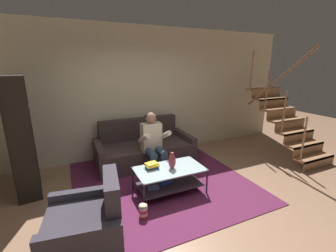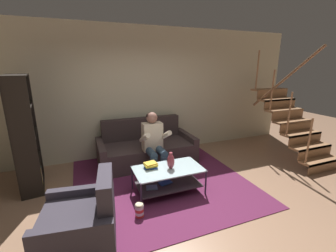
{
  "view_description": "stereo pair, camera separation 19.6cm",
  "coord_description": "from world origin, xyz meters",
  "px_view_note": "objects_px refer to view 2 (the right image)",
  "views": [
    {
      "loc": [
        -1.33,
        -2.52,
        2.06
      ],
      "look_at": [
        0.24,
        0.9,
        1.04
      ],
      "focal_mm": 24.0,
      "sensor_mm": 36.0,
      "label": 1
    },
    {
      "loc": [
        -1.15,
        -2.6,
        2.06
      ],
      "look_at": [
        0.24,
        0.9,
        1.04
      ],
      "focal_mm": 24.0,
      "sensor_mm": 36.0,
      "label": 2
    }
  ],
  "objects_px": {
    "bookshelf": "(25,148)",
    "vase": "(171,161)",
    "armchair": "(82,222)",
    "book_stack": "(151,165)",
    "couch": "(146,149)",
    "coffee_table": "(168,176)",
    "person_seated_center": "(154,141)",
    "popcorn_tub": "(139,210)"
  },
  "relations": [
    {
      "from": "armchair",
      "to": "popcorn_tub",
      "type": "bearing_deg",
      "value": 15.8
    },
    {
      "from": "bookshelf",
      "to": "coffee_table",
      "type": "bearing_deg",
      "value": -25.1
    },
    {
      "from": "vase",
      "to": "armchair",
      "type": "distance_m",
      "value": 1.55
    },
    {
      "from": "couch",
      "to": "person_seated_center",
      "type": "relative_size",
      "value": 1.69
    },
    {
      "from": "armchair",
      "to": "book_stack",
      "type": "bearing_deg",
      "value": 35.66
    },
    {
      "from": "person_seated_center",
      "to": "armchair",
      "type": "height_order",
      "value": "person_seated_center"
    },
    {
      "from": "book_stack",
      "to": "armchair",
      "type": "bearing_deg",
      "value": -144.34
    },
    {
      "from": "coffee_table",
      "to": "armchair",
      "type": "xyz_separation_m",
      "value": [
        -1.34,
        -0.66,
        -0.01
      ]
    },
    {
      "from": "bookshelf",
      "to": "couch",
      "type": "bearing_deg",
      "value": 8.64
    },
    {
      "from": "person_seated_center",
      "to": "coffee_table",
      "type": "xyz_separation_m",
      "value": [
        -0.02,
        -0.76,
        -0.37
      ]
    },
    {
      "from": "person_seated_center",
      "to": "vase",
      "type": "distance_m",
      "value": 0.78
    },
    {
      "from": "vase",
      "to": "popcorn_tub",
      "type": "bearing_deg",
      "value": -146.27
    },
    {
      "from": "couch",
      "to": "person_seated_center",
      "type": "height_order",
      "value": "person_seated_center"
    },
    {
      "from": "couch",
      "to": "armchair",
      "type": "bearing_deg",
      "value": -124.2
    },
    {
      "from": "vase",
      "to": "bookshelf",
      "type": "xyz_separation_m",
      "value": [
        -2.2,
        1.03,
        0.16
      ]
    },
    {
      "from": "book_stack",
      "to": "popcorn_tub",
      "type": "distance_m",
      "value": 0.77
    },
    {
      "from": "couch",
      "to": "bookshelf",
      "type": "bearing_deg",
      "value": -171.36
    },
    {
      "from": "couch",
      "to": "book_stack",
      "type": "distance_m",
      "value": 1.26
    },
    {
      "from": "armchair",
      "to": "person_seated_center",
      "type": "bearing_deg",
      "value": 46.23
    },
    {
      "from": "couch",
      "to": "book_stack",
      "type": "height_order",
      "value": "couch"
    },
    {
      "from": "book_stack",
      "to": "bookshelf",
      "type": "distance_m",
      "value": 2.12
    },
    {
      "from": "person_seated_center",
      "to": "popcorn_tub",
      "type": "bearing_deg",
      "value": -117.19
    },
    {
      "from": "armchair",
      "to": "popcorn_tub",
      "type": "xyz_separation_m",
      "value": [
        0.74,
        0.21,
        -0.17
      ]
    },
    {
      "from": "couch",
      "to": "bookshelf",
      "type": "xyz_separation_m",
      "value": [
        -2.18,
        -0.33,
        0.43
      ]
    },
    {
      "from": "popcorn_tub",
      "to": "vase",
      "type": "bearing_deg",
      "value": 33.73
    },
    {
      "from": "coffee_table",
      "to": "popcorn_tub",
      "type": "xyz_separation_m",
      "value": [
        -0.6,
        -0.45,
        -0.18
      ]
    },
    {
      "from": "coffee_table",
      "to": "vase",
      "type": "xyz_separation_m",
      "value": [
        0.05,
        -0.02,
        0.27
      ]
    },
    {
      "from": "couch",
      "to": "vase",
      "type": "bearing_deg",
      "value": -88.84
    },
    {
      "from": "armchair",
      "to": "vase",
      "type": "bearing_deg",
      "value": 24.85
    },
    {
      "from": "coffee_table",
      "to": "bookshelf",
      "type": "xyz_separation_m",
      "value": [
        -2.16,
        1.01,
        0.44
      ]
    },
    {
      "from": "bookshelf",
      "to": "armchair",
      "type": "relative_size",
      "value": 1.98
    },
    {
      "from": "couch",
      "to": "vase",
      "type": "distance_m",
      "value": 1.38
    },
    {
      "from": "person_seated_center",
      "to": "bookshelf",
      "type": "xyz_separation_m",
      "value": [
        -2.18,
        0.25,
        0.07
      ]
    },
    {
      "from": "coffee_table",
      "to": "armchair",
      "type": "bearing_deg",
      "value": -153.82
    },
    {
      "from": "armchair",
      "to": "popcorn_tub",
      "type": "height_order",
      "value": "armchair"
    },
    {
      "from": "couch",
      "to": "book_stack",
      "type": "relative_size",
      "value": 8.52
    },
    {
      "from": "book_stack",
      "to": "popcorn_tub",
      "type": "relative_size",
      "value": 1.1
    },
    {
      "from": "bookshelf",
      "to": "vase",
      "type": "bearing_deg",
      "value": -25.0
    },
    {
      "from": "vase",
      "to": "book_stack",
      "type": "relative_size",
      "value": 1.17
    },
    {
      "from": "coffee_table",
      "to": "popcorn_tub",
      "type": "height_order",
      "value": "coffee_table"
    },
    {
      "from": "person_seated_center",
      "to": "popcorn_tub",
      "type": "xyz_separation_m",
      "value": [
        -0.62,
        -1.21,
        -0.55
      ]
    },
    {
      "from": "coffee_table",
      "to": "vase",
      "type": "bearing_deg",
      "value": -20.26
    }
  ]
}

